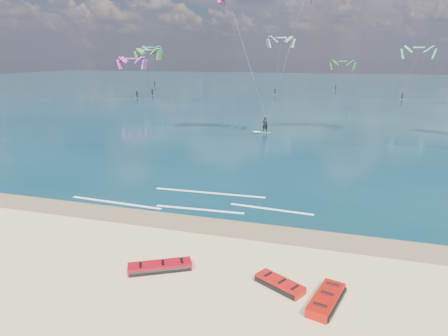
# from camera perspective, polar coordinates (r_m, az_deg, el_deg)

# --- Properties ---
(ground) EXTENTS (320.00, 320.00, 0.00)m
(ground) POSITION_cam_1_polar(r_m,az_deg,el_deg) (57.89, 8.59, 6.48)
(ground) COLOR tan
(ground) RESTS_ON ground
(wet_sand_strip) EXTENTS (320.00, 2.40, 0.01)m
(wet_sand_strip) POSITION_cam_1_polar(r_m,az_deg,el_deg) (23.06, -4.95, -7.80)
(wet_sand_strip) COLOR olive
(wet_sand_strip) RESTS_ON ground
(sea) EXTENTS (320.00, 200.00, 0.04)m
(sea) POSITION_cam_1_polar(r_m,az_deg,el_deg) (121.22, 13.05, 11.07)
(sea) COLOR #092A32
(sea) RESTS_ON ground
(packed_kite_left) EXTENTS (3.15, 2.40, 0.40)m
(packed_kite_left) POSITION_cam_1_polar(r_m,az_deg,el_deg) (18.54, -9.12, -14.21)
(packed_kite_left) COLOR #A50814
(packed_kite_left) RESTS_ON ground
(packed_kite_mid) EXTENTS (2.54, 2.06, 0.39)m
(packed_kite_mid) POSITION_cam_1_polar(r_m,az_deg,el_deg) (17.30, 7.94, -16.55)
(packed_kite_mid) COLOR red
(packed_kite_mid) RESTS_ON ground
(packed_kite_right) EXTENTS (1.86, 2.88, 0.45)m
(packed_kite_right) POSITION_cam_1_polar(r_m,az_deg,el_deg) (16.66, 14.33, -18.31)
(packed_kite_right) COLOR #B10F07
(packed_kite_right) RESTS_ON ground
(kitesurfer_main) EXTENTS (9.62, 9.87, 18.66)m
(kitesurfer_main) POSITION_cam_1_polar(r_m,az_deg,el_deg) (44.46, 5.99, 16.15)
(kitesurfer_main) COLOR #9DC317
(kitesurfer_main) RESTS_ON sea
(shoreline_foam) EXTENTS (15.78, 4.10, 0.01)m
(shoreline_foam) POSITION_cam_1_polar(r_m,az_deg,el_deg) (26.01, -4.16, -4.87)
(shoreline_foam) COLOR white
(shoreline_foam) RESTS_ON ground
(distant_kites) EXTENTS (85.88, 34.74, 12.97)m
(distant_kites) POSITION_cam_1_polar(r_m,az_deg,el_deg) (93.83, 6.45, 13.31)
(distant_kites) COLOR yellow
(distant_kites) RESTS_ON ground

